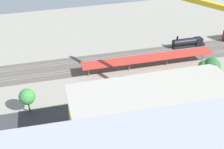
% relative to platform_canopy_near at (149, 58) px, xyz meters
% --- Properties ---
extents(ground_plane, '(176.26, 176.26, 0.00)m').
position_rel_platform_canopy_near_xyz_m(ground_plane, '(5.93, 13.18, -4.11)').
color(ground_plane, gray).
rests_on(ground_plane, ground).
extents(rail_bed, '(110.67, 18.97, 0.01)m').
position_rel_platform_canopy_near_xyz_m(rail_bed, '(5.93, -7.92, -4.11)').
color(rail_bed, '#5B544C').
rests_on(rail_bed, ground).
extents(street_asphalt, '(110.44, 13.54, 0.01)m').
position_rel_platform_canopy_near_xyz_m(street_asphalt, '(5.93, 18.27, -4.11)').
color(street_asphalt, '#38383D').
rests_on(street_asphalt, ground).
extents(track_rails, '(110.07, 12.54, 0.12)m').
position_rel_platform_canopy_near_xyz_m(track_rails, '(5.93, -7.92, -3.93)').
color(track_rails, '#9E9EA8').
rests_on(track_rails, ground).
extents(platform_canopy_near, '(48.45, 7.40, 4.32)m').
position_rel_platform_canopy_near_xyz_m(platform_canopy_near, '(0.00, 0.00, 0.00)').
color(platform_canopy_near, '#B73328').
rests_on(platform_canopy_near, ground).
extents(locomotive, '(14.17, 3.44, 5.22)m').
position_rel_platform_canopy_near_xyz_m(locomotive, '(-22.92, -11.14, -2.26)').
color(locomotive, black).
rests_on(locomotive, ground).
extents(parked_car_0, '(4.32, 1.81, 1.60)m').
position_rel_platform_canopy_near_xyz_m(parked_car_0, '(-7.48, 21.89, -3.39)').
color(parked_car_0, black).
rests_on(parked_car_0, ground).
extents(parked_car_1, '(4.60, 1.93, 1.72)m').
position_rel_platform_canopy_near_xyz_m(parked_car_1, '(-0.45, 21.00, -3.34)').
color(parked_car_1, black).
rests_on(parked_car_1, ground).
extents(parked_car_2, '(4.68, 1.76, 1.75)m').
position_rel_platform_canopy_near_xyz_m(parked_car_2, '(5.43, 21.65, -3.33)').
color(parked_car_2, black).
rests_on(parked_car_2, ground).
extents(parked_car_3, '(4.23, 2.07, 1.75)m').
position_rel_platform_canopy_near_xyz_m(parked_car_3, '(12.35, 21.71, -3.34)').
color(parked_car_3, black).
rests_on(parked_car_3, ground).
extents(parked_car_4, '(4.60, 2.06, 1.84)m').
position_rel_platform_canopy_near_xyz_m(parked_car_4, '(19.37, 21.72, -3.29)').
color(parked_car_4, black).
rests_on(parked_car_4, ground).
extents(parked_car_5, '(4.54, 1.93, 1.57)m').
position_rel_platform_canopy_near_xyz_m(parked_car_5, '(25.26, 21.22, -3.41)').
color(parked_car_5, black).
rests_on(parked_car_5, ground).
extents(construction_building, '(37.63, 19.42, 16.07)m').
position_rel_platform_canopy_near_xyz_m(construction_building, '(14.59, 36.69, 3.92)').
color(construction_building, yellow).
rests_on(construction_building, ground).
extents(construction_roof_slab, '(38.25, 20.05, 0.40)m').
position_rel_platform_canopy_near_xyz_m(construction_roof_slab, '(14.59, 36.69, 12.16)').
color(construction_roof_slab, '#ADA89E').
rests_on(construction_roof_slab, construction_building).
extents(box_truck_0, '(8.69, 2.62, 3.28)m').
position_rel_platform_canopy_near_xyz_m(box_truck_0, '(13.61, 22.29, -2.48)').
color(box_truck_0, black).
rests_on(box_truck_0, ground).
extents(street_tree_0, '(4.95, 4.95, 7.16)m').
position_rel_platform_canopy_near_xyz_m(street_tree_0, '(14.65, 13.76, 0.55)').
color(street_tree_0, brown).
rests_on(street_tree_0, ground).
extents(street_tree_1, '(5.76, 5.76, 8.41)m').
position_rel_platform_canopy_near_xyz_m(street_tree_1, '(-16.11, 13.80, 1.41)').
color(street_tree_1, brown).
rests_on(street_tree_1, ground).
extents(street_tree_2, '(4.53, 4.53, 7.75)m').
position_rel_platform_canopy_near_xyz_m(street_tree_2, '(42.16, 13.13, 1.34)').
color(street_tree_2, brown).
rests_on(street_tree_2, ground).
extents(street_tree_3, '(4.90, 4.90, 7.22)m').
position_rel_platform_canopy_near_xyz_m(street_tree_3, '(-14.50, 12.69, 0.65)').
color(street_tree_3, brown).
rests_on(street_tree_3, ground).
extents(traffic_light, '(0.50, 0.36, 7.01)m').
position_rel_platform_canopy_near_xyz_m(traffic_light, '(12.18, 13.88, 0.51)').
color(traffic_light, '#333333').
rests_on(traffic_light, ground).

